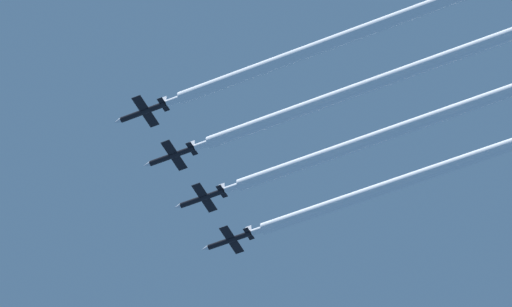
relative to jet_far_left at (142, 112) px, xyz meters
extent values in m
cylinder|color=black|center=(0.00, -0.31, -0.03)|extent=(1.09, 9.42, 1.09)
cone|color=silver|center=(0.00, 5.19, -0.03)|extent=(1.04, 1.59, 1.04)
ellipsoid|color=#332D14|center=(0.00, 1.76, 0.44)|extent=(0.60, 2.18, 0.49)
cube|color=black|center=(0.00, -0.78, -0.11)|extent=(7.93, 1.88, 0.12)
cube|color=black|center=(0.00, -4.59, -0.03)|extent=(3.37, 1.09, 0.12)
cube|color=silver|center=(0.00, -4.51, 1.36)|extent=(0.10, 1.29, 1.69)
cylinder|color=black|center=(0.00, -5.27, -0.03)|extent=(0.82, 0.60, 0.82)
cylinder|color=black|center=(12.02, -0.30, -0.20)|extent=(1.09, 9.42, 1.09)
cone|color=silver|center=(12.02, 5.20, -0.20)|extent=(1.04, 1.59, 1.04)
ellipsoid|color=#332D14|center=(12.02, 1.77, 0.27)|extent=(0.60, 2.18, 0.49)
cube|color=black|center=(12.02, -0.78, -0.28)|extent=(7.93, 1.88, 0.12)
cube|color=black|center=(12.02, -4.58, -0.20)|extent=(3.37, 1.09, 0.12)
cube|color=silver|center=(12.02, -4.50, 1.19)|extent=(0.10, 1.29, 1.69)
cylinder|color=black|center=(12.02, -5.26, -0.20)|extent=(0.82, 0.60, 0.82)
cylinder|color=black|center=(24.12, -0.88, -0.63)|extent=(1.09, 9.42, 1.09)
cone|color=silver|center=(24.12, 4.63, -0.63)|extent=(1.04, 1.59, 1.04)
ellipsoid|color=#332D14|center=(24.12, 1.20, -0.17)|extent=(0.60, 2.18, 0.49)
cube|color=black|center=(24.12, -1.35, -0.71)|extent=(7.93, 1.88, 0.12)
cube|color=black|center=(24.12, -5.15, -0.63)|extent=(3.37, 1.09, 0.12)
cube|color=silver|center=(24.12, -5.07, 0.76)|extent=(0.10, 1.29, 1.69)
cylinder|color=black|center=(24.12, -5.84, -0.63)|extent=(0.82, 0.60, 0.82)
cylinder|color=black|center=(36.73, -0.78, -0.69)|extent=(1.09, 9.42, 1.09)
cone|color=silver|center=(36.73, 4.73, -0.69)|extent=(1.04, 1.59, 1.04)
ellipsoid|color=#332D14|center=(36.73, 1.30, -0.22)|extent=(0.60, 2.18, 0.49)
cube|color=black|center=(36.73, -1.25, -0.77)|extent=(7.93, 1.88, 0.12)
cube|color=black|center=(36.73, -5.05, -0.69)|extent=(3.37, 1.09, 0.12)
cube|color=silver|center=(36.73, -4.97, 0.70)|extent=(0.10, 1.29, 1.69)
cylinder|color=black|center=(36.73, -5.74, -0.69)|extent=(0.82, 0.60, 0.82)
cylinder|color=white|center=(0.00, -36.23, -0.03)|extent=(1.27, 61.82, 1.27)
cylinder|color=white|center=(0.00, -43.65, -0.03)|extent=(2.41, 71.09, 2.41)
cylinder|color=white|center=(12.02, -36.95, -0.20)|extent=(1.27, 63.26, 1.27)
cylinder|color=white|center=(12.02, -44.54, -0.20)|extent=(2.41, 72.75, 2.41)
cylinder|color=white|center=(24.12, -39.39, -0.63)|extent=(1.27, 67.00, 1.27)
cylinder|color=white|center=(24.12, -47.43, -0.63)|extent=(2.41, 77.05, 2.41)
cylinder|color=white|center=(36.73, -31.93, -0.69)|extent=(1.27, 52.28, 1.27)
cylinder|color=white|center=(36.73, -38.20, -0.69)|extent=(2.41, 60.12, 2.41)
camera|label=1|loc=(-177.28, -106.91, -248.34)|focal=119.78mm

